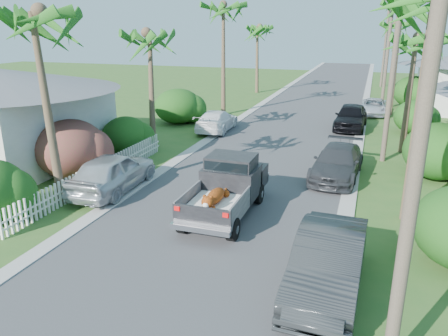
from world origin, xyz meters
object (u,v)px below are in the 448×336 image
(utility_pole_d, at_px, (385,44))
(utility_pole_b, at_px, (393,68))
(palm_r_c, at_px, (403,3))
(utility_pole_a, at_px, (419,148))
(palm_l_d, at_px, (258,27))
(parked_car_rd, at_px, (374,107))
(parked_car_lf, at_px, (217,121))
(palm_l_b, at_px, (148,33))
(utility_pole_c, at_px, (388,52))
(parked_car_ln, at_px, (113,172))
(parked_car_rn, at_px, (328,263))
(palm_l_a, at_px, (35,13))
(parked_car_rm, at_px, (337,163))
(pickup_truck, at_px, (229,185))
(palm_r_b, at_px, (416,38))
(parked_car_rf, at_px, (351,117))
(palm_r_d, at_px, (397,24))
(palm_l_c, at_px, (223,6))

(utility_pole_d, bearing_deg, utility_pole_b, -90.00)
(palm_r_c, bearing_deg, utility_pole_a, -91.23)
(palm_l_d, distance_m, utility_pole_b, 24.31)
(parked_car_rd, height_order, parked_car_lf, parked_car_lf)
(palm_l_b, bearing_deg, parked_car_rd, 49.23)
(utility_pole_c, bearing_deg, parked_car_ln, -114.70)
(parked_car_rn, height_order, utility_pole_a, utility_pole_a)
(palm_l_a, bearing_deg, parked_car_ln, 58.44)
(parked_car_rm, xyz_separation_m, parked_car_ln, (-8.60, -4.66, 0.11))
(parked_car_rm, relative_size, palm_l_d, 0.63)
(pickup_truck, relative_size, parked_car_rm, 1.06)
(utility_pole_d, bearing_deg, parked_car_lf, -111.08)
(palm_r_b, relative_size, palm_r_c, 0.77)
(pickup_truck, distance_m, utility_pole_a, 9.24)
(parked_car_rf, relative_size, parked_car_rd, 1.13)
(palm_l_d, relative_size, utility_pole_a, 0.86)
(palm_l_a, height_order, utility_pole_d, utility_pole_d)
(parked_car_lf, distance_m, utility_pole_c, 15.83)
(parked_car_rm, height_order, parked_car_ln, parked_car_ln)
(parked_car_rd, xyz_separation_m, palm_l_b, (-11.80, -13.68, 5.56))
(parked_car_rd, height_order, utility_pole_d, utility_pole_d)
(parked_car_rf, bearing_deg, palm_l_b, -140.65)
(parked_car_rm, xyz_separation_m, parked_car_rd, (1.40, 16.07, -0.11))
(palm_l_d, bearing_deg, palm_r_d, 24.78)
(parked_car_rn, height_order, palm_l_b, palm_l_b)
(pickup_truck, distance_m, utility_pole_c, 24.34)
(parked_car_rf, distance_m, palm_r_c, 9.83)
(parked_car_rf, xyz_separation_m, utility_pole_c, (2.00, 8.06, 3.78))
(parked_car_rf, height_order, utility_pole_c, utility_pole_c)
(palm_r_c, bearing_deg, palm_l_c, -161.85)
(palm_l_d, bearing_deg, parked_car_rf, -54.31)
(parked_car_rn, relative_size, parked_car_rm, 0.99)
(parked_car_rf, relative_size, palm_l_b, 0.65)
(palm_l_b, height_order, utility_pole_a, utility_pole_a)
(palm_l_a, height_order, palm_l_b, palm_l_a)
(parked_car_rm, bearing_deg, utility_pole_b, 63.34)
(palm_l_c, height_order, utility_pole_c, palm_l_c)
(parked_car_ln, relative_size, utility_pole_d, 0.53)
(utility_pole_b, height_order, utility_pole_d, same)
(palm_l_a, distance_m, palm_l_d, 31.01)
(palm_l_d, bearing_deg, parked_car_lf, -83.78)
(palm_r_d, bearing_deg, parked_car_rf, -98.22)
(pickup_truck, relative_size, parked_car_rn, 1.07)
(palm_l_a, bearing_deg, parked_car_rd, 63.72)
(parked_car_lf, relative_size, palm_l_d, 0.60)
(parked_car_rm, distance_m, palm_l_b, 11.98)
(utility_pole_c, relative_size, utility_pole_d, 1.00)
(parked_car_lf, bearing_deg, palm_r_c, -141.01)
(palm_l_c, bearing_deg, parked_car_lf, -75.59)
(parked_car_rf, relative_size, utility_pole_a, 0.53)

